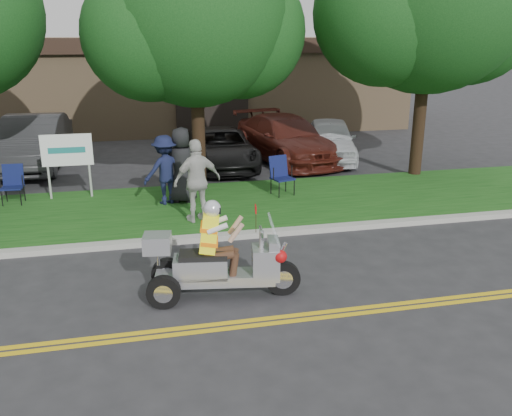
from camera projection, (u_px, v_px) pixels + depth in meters
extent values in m
plane|color=#28282B|center=(225.00, 310.00, 8.49)|extent=(120.00, 120.00, 0.00)
cube|color=gold|center=(232.00, 328.00, 7.94)|extent=(60.00, 0.10, 0.01)
cube|color=gold|center=(230.00, 323.00, 8.09)|extent=(60.00, 0.10, 0.01)
cube|color=#A8A89E|center=(201.00, 238.00, 11.30)|extent=(60.00, 0.25, 0.12)
cube|color=#164512|center=(190.00, 208.00, 13.30)|extent=(60.00, 4.00, 0.10)
cube|color=#9E7F5B|center=(200.00, 81.00, 25.95)|extent=(18.00, 8.00, 4.00)
cube|color=black|center=(211.00, 46.00, 21.66)|extent=(18.00, 0.30, 0.60)
cylinder|color=#332114|center=(198.00, 113.00, 14.64)|extent=(0.36, 0.36, 4.20)
sphere|color=#124014|center=(195.00, 13.00, 13.86)|extent=(4.80, 4.80, 4.80)
sphere|color=#124014|center=(238.00, 31.00, 14.53)|extent=(3.60, 3.60, 3.60)
sphere|color=#124014|center=(148.00, 34.00, 13.58)|extent=(3.36, 3.36, 3.36)
cylinder|color=#332114|center=(421.00, 97.00, 15.73)|extent=(0.36, 0.36, 4.76)
sphere|color=#124014|center=(468.00, 11.00, 15.57)|extent=(4.20, 4.20, 4.20)
sphere|color=#124014|center=(386.00, 13.00, 14.55)|extent=(3.92, 3.92, 3.92)
cylinder|color=silver|center=(50.00, 182.00, 13.74)|extent=(0.06, 0.06, 1.10)
cylinder|color=silver|center=(90.00, 180.00, 13.95)|extent=(0.06, 0.06, 1.10)
cube|color=white|center=(67.00, 150.00, 13.60)|extent=(1.25, 0.06, 0.80)
cylinder|color=black|center=(283.00, 278.00, 8.92)|extent=(0.59, 0.22, 0.58)
cylinder|color=black|center=(164.00, 292.00, 8.47)|extent=(0.55, 0.23, 0.54)
cylinder|color=black|center=(167.00, 274.00, 9.13)|extent=(0.55, 0.23, 0.54)
cube|color=#ABACB4|center=(219.00, 278.00, 8.84)|extent=(1.87, 0.72, 0.17)
cube|color=#ABACB4|center=(201.00, 267.00, 8.76)|extent=(0.92, 0.57, 0.34)
cube|color=black|center=(203.00, 255.00, 8.70)|extent=(0.82, 0.52, 0.10)
cube|color=#ABACB4|center=(266.00, 263.00, 8.81)|extent=(0.50, 0.52, 0.53)
cube|color=silver|center=(274.00, 230.00, 8.65)|extent=(0.25, 0.46, 0.47)
cube|color=#ABACB4|center=(157.00, 243.00, 8.58)|extent=(0.49, 0.46, 0.29)
sphere|color=#B20C0F|center=(280.00, 256.00, 8.64)|extent=(0.21, 0.21, 0.21)
cube|color=yellow|center=(209.00, 233.00, 8.59)|extent=(0.39, 0.43, 0.62)
sphere|color=silver|center=(212.00, 209.00, 8.47)|extent=(0.28, 0.28, 0.28)
cylinder|color=black|center=(2.00, 198.00, 13.20)|extent=(0.03, 0.03, 0.40)
cylinder|color=black|center=(21.00, 198.00, 13.26)|extent=(0.03, 0.03, 0.40)
cylinder|color=black|center=(6.00, 194.00, 13.57)|extent=(0.03, 0.03, 0.40)
cylinder|color=black|center=(25.00, 193.00, 13.64)|extent=(0.03, 0.03, 0.40)
cube|color=#0F1648|center=(12.00, 188.00, 13.36)|extent=(0.53, 0.48, 0.04)
cube|color=#0F1648|center=(13.00, 175.00, 13.48)|extent=(0.51, 0.18, 0.54)
cylinder|color=black|center=(279.00, 190.00, 13.90)|extent=(0.03, 0.03, 0.42)
cylinder|color=black|center=(294.00, 188.00, 14.10)|extent=(0.03, 0.03, 0.42)
cylinder|color=black|center=(271.00, 186.00, 14.25)|extent=(0.03, 0.03, 0.42)
cylinder|color=black|center=(286.00, 184.00, 14.46)|extent=(0.03, 0.03, 0.42)
cube|color=#0F1548|center=(283.00, 179.00, 14.11)|extent=(0.64, 0.60, 0.04)
cube|color=#0F1548|center=(278.00, 166.00, 14.21)|extent=(0.55, 0.29, 0.57)
imported|color=beige|center=(197.00, 181.00, 11.95)|extent=(1.17, 0.74, 1.86)
imported|color=#141A39|center=(165.00, 170.00, 13.25)|extent=(1.26, 1.01, 1.71)
imported|color=black|center=(182.00, 165.00, 13.36)|extent=(1.03, 0.78, 1.88)
imported|color=#2C2D2F|center=(33.00, 143.00, 17.26)|extent=(1.98, 5.13, 1.67)
imported|color=black|center=(221.00, 148.00, 17.50)|extent=(2.19, 4.50, 1.23)
imported|color=#4B1911|center=(286.00, 139.00, 18.32)|extent=(3.10, 5.52, 1.51)
imported|color=silver|center=(330.00, 140.00, 18.41)|extent=(2.78, 4.45, 1.41)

